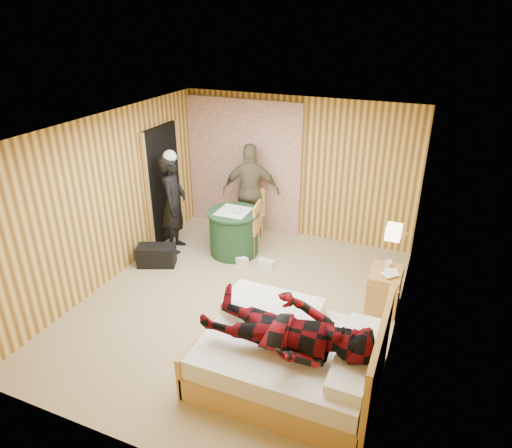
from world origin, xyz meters
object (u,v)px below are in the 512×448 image
at_px(bed, 290,356).
at_px(duffel_bag, 157,255).
at_px(wall_lamp, 394,232).
at_px(chair_near, 251,225).
at_px(round_table, 234,232).
at_px(woman_standing, 174,204).
at_px(chair_far, 251,209).
at_px(man_at_table, 251,191).
at_px(man_on_bed, 287,321).
at_px(nightstand, 384,288).

distance_m(bed, duffel_bag, 3.22).
height_order(wall_lamp, chair_near, wall_lamp).
bearing_deg(round_table, chair_near, 18.24).
bearing_deg(round_table, duffel_bag, -138.89).
bearing_deg(wall_lamp, bed, -117.74).
bearing_deg(woman_standing, chair_far, -63.39).
relative_size(wall_lamp, bed, 0.13).
xyz_separation_m(bed, man_at_table, (-1.83, 3.14, 0.56)).
bearing_deg(chair_far, duffel_bag, -110.03).
relative_size(bed, man_on_bed, 1.11).
height_order(wall_lamp, chair_far, wall_lamp).
xyz_separation_m(wall_lamp, woman_standing, (-3.61, 0.65, -0.46)).
bearing_deg(duffel_bag, man_on_bed, -54.35).
bearing_deg(chair_far, chair_near, -54.22).
relative_size(bed, woman_standing, 1.16).
distance_m(nightstand, duffel_bag, 3.58).
bearing_deg(bed, wall_lamp, 62.26).
bearing_deg(nightstand, duffel_bag, -176.08).
bearing_deg(nightstand, man_on_bed, -109.84).
distance_m(wall_lamp, chair_far, 3.15).
bearing_deg(man_at_table, round_table, 71.92).
bearing_deg(man_at_table, chair_near, 94.83).
distance_m(chair_near, woman_standing, 1.34).
height_order(round_table, man_on_bed, man_on_bed).
bearing_deg(duffel_bag, woman_standing, 67.64).
bearing_deg(duffel_bag, bed, -51.13).
height_order(round_table, chair_near, chair_near).
bearing_deg(bed, round_table, 127.20).
xyz_separation_m(nightstand, duffel_bag, (-3.57, -0.24, -0.12)).
height_order(duffel_bag, man_on_bed, man_on_bed).
relative_size(wall_lamp, chair_far, 0.28).
height_order(wall_lamp, round_table, wall_lamp).
bearing_deg(round_table, chair_far, 88.48).
height_order(bed, nightstand, bed).
height_order(duffel_bag, woman_standing, woman_standing).
xyz_separation_m(nightstand, man_on_bed, (-0.73, -2.02, 0.65)).
xyz_separation_m(round_table, duffel_bag, (-0.99, -0.86, -0.22)).
distance_m(wall_lamp, nightstand, 1.05).
relative_size(chair_far, chair_near, 1.01).
relative_size(chair_far, man_at_table, 0.54).
bearing_deg(round_table, man_on_bed, -54.92).
bearing_deg(chair_far, woman_standing, -123.96).
bearing_deg(man_on_bed, duffel_bag, 147.94).
height_order(chair_near, duffel_bag, chair_near).
relative_size(round_table, man_on_bed, 0.49).
height_order(nightstand, woman_standing, woman_standing).
height_order(wall_lamp, bed, wall_lamp).
bearing_deg(duffel_bag, round_table, 18.82).
distance_m(bed, chair_near, 2.96).
xyz_separation_m(round_table, chair_far, (0.02, 0.69, 0.15)).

